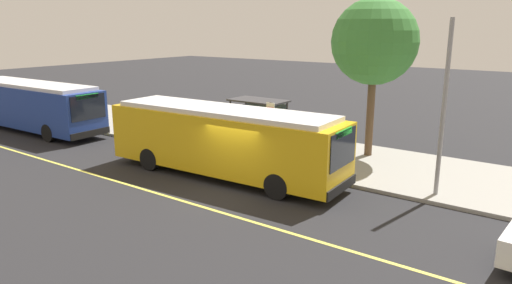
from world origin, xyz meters
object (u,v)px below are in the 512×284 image
(transit_bus_main, at_px, (224,139))
(waiting_bench, at_px, (259,137))
(route_sign_post, at_px, (271,124))
(pedestrian_commuter, at_px, (215,126))
(transit_bus_second, at_px, (31,104))

(transit_bus_main, xyz_separation_m, waiting_bench, (-1.45, 4.61, -0.98))
(route_sign_post, xyz_separation_m, pedestrian_commuter, (-4.31, 1.14, -0.84))
(transit_bus_main, xyz_separation_m, route_sign_post, (0.76, 2.40, 0.34))
(waiting_bench, distance_m, pedestrian_commuter, 2.41)
(transit_bus_second, distance_m, route_sign_post, 16.14)
(transit_bus_main, xyz_separation_m, pedestrian_commuter, (-3.55, 3.54, -0.50))
(transit_bus_second, distance_m, waiting_bench, 14.53)
(transit_bus_second, xyz_separation_m, route_sign_post, (15.96, 2.39, 0.34))
(transit_bus_second, height_order, route_sign_post, same)
(waiting_bench, distance_m, route_sign_post, 3.39)
(transit_bus_main, height_order, route_sign_post, same)
(transit_bus_main, bearing_deg, waiting_bench, 107.46)
(transit_bus_second, bearing_deg, waiting_bench, 18.49)
(waiting_bench, xyz_separation_m, pedestrian_commuter, (-2.10, -1.07, 0.48))
(route_sign_post, bearing_deg, transit_bus_main, -107.52)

